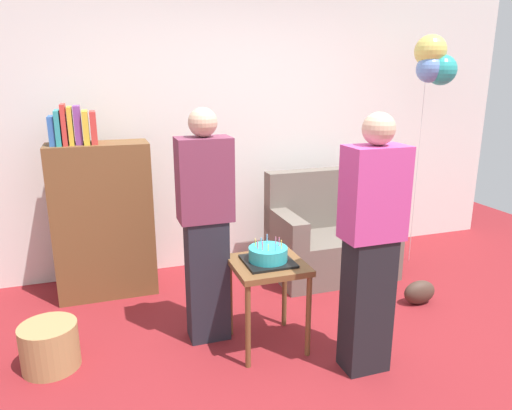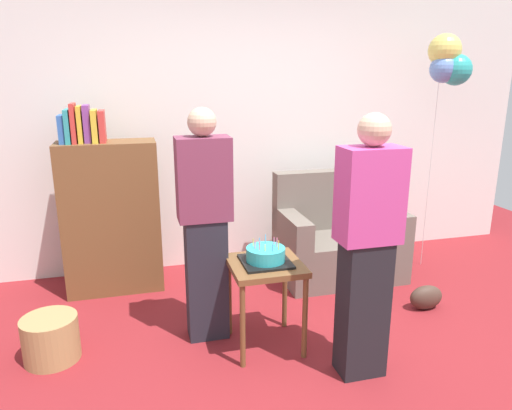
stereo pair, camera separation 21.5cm
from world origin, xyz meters
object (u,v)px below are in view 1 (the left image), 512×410
person_blowing_candles (206,227)px  birthday_cake (268,255)px  wicker_basket (50,346)px  bookshelf (102,217)px  side_table (268,275)px  couch (329,238)px  handbag (419,292)px  balloon_bunch (434,62)px  person_holding_cake (371,246)px

person_blowing_candles → birthday_cake: bearing=-42.1°
birthday_cake → wicker_basket: (-1.42, 0.20, -0.52)m
wicker_basket → bookshelf: bearing=69.1°
bookshelf → side_table: bookshelf is taller
bookshelf → birthday_cake: (1.03, -1.22, -0.02)m
birthday_cake → person_blowing_candles: 0.47m
couch → handbag: 0.96m
couch → person_blowing_candles: bearing=-150.3°
person_blowing_candles → balloon_bunch: size_ratio=0.75×
bookshelf → wicker_basket: bookshelf is taller
couch → person_blowing_candles: size_ratio=0.67×
birthday_cake → balloon_bunch: bearing=26.7°
side_table → handbag: 1.47m
person_holding_cake → side_table: bearing=-30.2°
balloon_bunch → person_blowing_candles: bearing=-162.1°
birthday_cake → handbag: 1.52m
bookshelf → wicker_basket: size_ratio=4.48×
birthday_cake → handbag: size_ratio=1.14×
couch → birthday_cake: bearing=-134.4°
birthday_cake → balloon_bunch: size_ratio=0.15×
person_holding_cake → couch: bearing=-96.8°
handbag → couch: bearing=116.0°
bookshelf → birthday_cake: bookshelf is taller
birthday_cake → handbag: (1.40, 0.17, -0.57)m
couch → handbag: bearing=-64.0°
bookshelf → handbag: (2.42, -1.05, -0.58)m
side_table → wicker_basket: side_table is taller
couch → side_table: size_ratio=1.78×
balloon_bunch → birthday_cake: bearing=-153.3°
birthday_cake → person_holding_cake: person_holding_cake is taller
person_holding_cake → handbag: bearing=-133.6°
bookshelf → wicker_basket: 1.22m
bookshelf → handbag: bearing=-23.4°
handbag → balloon_bunch: 2.09m
person_blowing_candles → person_holding_cake: 1.10m
couch → balloon_bunch: bearing=-1.0°
person_blowing_candles → handbag: person_blowing_candles is taller
balloon_bunch → wicker_basket: bearing=-166.8°
couch → balloon_bunch: balloon_bunch is taller
couch → handbag: size_ratio=3.93×
side_table → balloon_bunch: size_ratio=0.28×
wicker_basket → handbag: size_ratio=1.29×
birthday_cake → wicker_basket: birthday_cake is taller
birthday_cake → person_blowing_candles: person_blowing_candles is taller
couch → side_table: (-0.99, -1.01, 0.18)m
couch → handbag: couch is taller
bookshelf → person_holding_cake: size_ratio=0.99×
wicker_basket → side_table: bearing=-8.0°
couch → wicker_basket: size_ratio=3.06×
person_blowing_candles → balloon_bunch: bearing=8.9°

